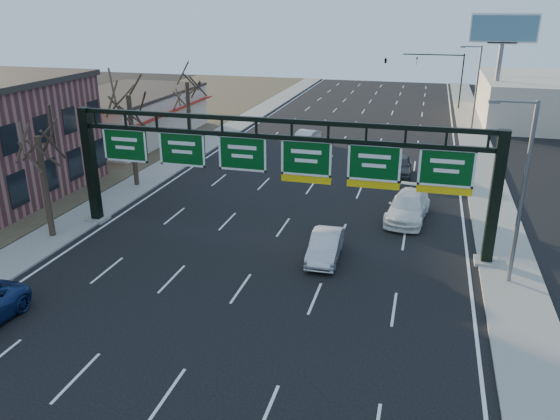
% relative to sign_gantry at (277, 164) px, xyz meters
% --- Properties ---
extents(ground, '(160.00, 160.00, 0.00)m').
position_rel_sign_gantry_xyz_m(ground, '(-0.16, -8.00, -4.63)').
color(ground, black).
rests_on(ground, ground).
extents(sidewalk_left, '(3.00, 120.00, 0.12)m').
position_rel_sign_gantry_xyz_m(sidewalk_left, '(-12.96, 12.00, -4.57)').
color(sidewalk_left, gray).
rests_on(sidewalk_left, ground).
extents(sidewalk_right, '(3.00, 120.00, 0.12)m').
position_rel_sign_gantry_xyz_m(sidewalk_right, '(12.64, 12.00, -4.57)').
color(sidewalk_right, gray).
rests_on(sidewalk_right, ground).
extents(dirt_strip_left, '(21.00, 120.00, 0.06)m').
position_rel_sign_gantry_xyz_m(dirt_strip_left, '(-25.16, 12.00, -4.60)').
color(dirt_strip_left, '#473D2B').
rests_on(dirt_strip_left, ground).
extents(lane_markings, '(21.60, 120.00, 0.01)m').
position_rel_sign_gantry_xyz_m(lane_markings, '(-0.16, 12.00, -4.62)').
color(lane_markings, white).
rests_on(lane_markings, ground).
extents(sign_gantry, '(24.60, 1.20, 7.20)m').
position_rel_sign_gantry_xyz_m(sign_gantry, '(0.00, 0.00, 0.00)').
color(sign_gantry, black).
rests_on(sign_gantry, ground).
extents(cream_strip, '(10.90, 18.40, 4.70)m').
position_rel_sign_gantry_xyz_m(cream_strip, '(-21.64, 21.00, -2.27)').
color(cream_strip, '#BCB29C').
rests_on(cream_strip, ground).
extents(building_right_distant, '(12.00, 20.00, 5.00)m').
position_rel_sign_gantry_xyz_m(building_right_distant, '(19.84, 42.00, -2.13)').
color(building_right_distant, '#BCB29C').
rests_on(building_right_distant, ground).
extents(tree_gantry, '(3.60, 3.60, 8.48)m').
position_rel_sign_gantry_xyz_m(tree_gantry, '(-12.96, -3.00, 2.48)').
color(tree_gantry, '#2F241A').
rests_on(tree_gantry, sidewalk_left).
extents(tree_mid, '(3.60, 3.60, 9.24)m').
position_rel_sign_gantry_xyz_m(tree_mid, '(-12.96, 7.00, 3.23)').
color(tree_mid, '#2F241A').
rests_on(tree_mid, sidewalk_left).
extents(tree_far, '(3.60, 3.60, 8.86)m').
position_rel_sign_gantry_xyz_m(tree_far, '(-12.96, 17.00, 2.86)').
color(tree_far, '#2F241A').
rests_on(tree_far, sidewalk_left).
extents(streetlight_near, '(2.15, 0.22, 9.00)m').
position_rel_sign_gantry_xyz_m(streetlight_near, '(12.31, -2.00, 0.45)').
color(streetlight_near, slate).
rests_on(streetlight_near, sidewalk_right).
extents(streetlight_far, '(2.15, 0.22, 9.00)m').
position_rel_sign_gantry_xyz_m(streetlight_far, '(12.31, 32.00, 0.45)').
color(streetlight_far, slate).
rests_on(streetlight_far, sidewalk_right).
extents(billboard_right, '(7.00, 0.50, 12.00)m').
position_rel_sign_gantry_xyz_m(billboard_right, '(14.84, 36.98, 4.43)').
color(billboard_right, slate).
rests_on(billboard_right, ground).
extents(traffic_signal_mast, '(10.16, 0.54, 7.00)m').
position_rel_sign_gantry_xyz_m(traffic_signal_mast, '(5.53, 47.00, 0.87)').
color(traffic_signal_mast, black).
rests_on(traffic_signal_mast, ground).
extents(car_silver_sedan, '(1.67, 4.44, 1.45)m').
position_rel_sign_gantry_xyz_m(car_silver_sedan, '(3.16, -1.65, -3.91)').
color(car_silver_sedan, '#B2B1B6').
rests_on(car_silver_sedan, ground).
extents(car_white_wagon, '(2.93, 5.90, 1.65)m').
position_rel_sign_gantry_xyz_m(car_white_wagon, '(7.17, 5.45, -3.81)').
color(car_white_wagon, white).
rests_on(car_white_wagon, ground).
extents(car_grey_far, '(2.01, 4.74, 1.60)m').
position_rel_sign_gantry_xyz_m(car_grey_far, '(6.02, 15.09, -3.83)').
color(car_grey_far, '#383B3D').
rests_on(car_grey_far, ground).
extents(car_silver_distant, '(2.39, 4.98, 1.58)m').
position_rel_sign_gantry_xyz_m(car_silver_distant, '(-3.27, 21.83, -3.84)').
color(car_silver_distant, silver).
rests_on(car_silver_distant, ground).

